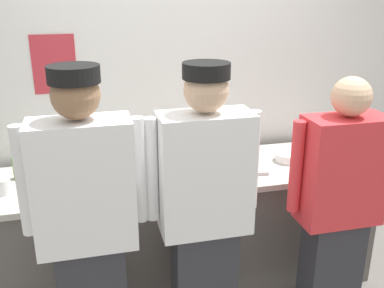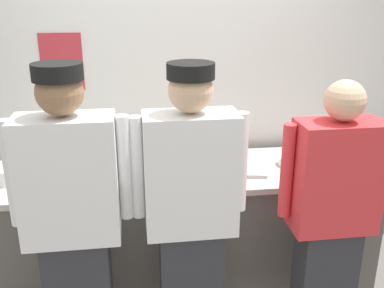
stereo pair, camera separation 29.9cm
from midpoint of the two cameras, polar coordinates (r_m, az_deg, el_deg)
wall_back at (r=3.33m, az=-5.33°, el=6.93°), size 4.21×0.11×2.69m
prep_counter at (r=3.21m, az=-3.43°, el=-10.86°), size 2.68×0.72×0.89m
chef_near_left at (r=2.35m, az=-17.05°, el=-10.24°), size 0.63×0.24×1.75m
chef_center at (r=2.40m, az=-1.95°, el=-8.90°), size 0.62×0.24×1.74m
chef_far_right at (r=2.66m, az=15.29°, el=-8.12°), size 0.60×0.24×1.64m
plate_stack_front at (r=3.20m, az=9.83°, el=-1.73°), size 0.19×0.19×0.06m
plate_stack_rear at (r=3.00m, az=-6.19°, el=-3.05°), size 0.21×0.21×0.06m
mixing_bowl_steel at (r=3.02m, az=-14.37°, el=-3.02°), size 0.33×0.33×0.10m
sheet_tray at (r=3.04m, az=2.69°, el=-3.01°), size 0.47×0.35×0.02m
squeeze_bottle_primary at (r=2.83m, az=-8.39°, el=-3.30°), size 0.06×0.06×0.18m
squeeze_bottle_secondary at (r=3.12m, az=-24.36°, el=-2.70°), size 0.05×0.05×0.18m
ramekin_yellow_sauce at (r=2.83m, az=-0.92°, el=-4.61°), size 0.09×0.09×0.04m
ramekin_red_sauce at (r=3.01m, az=-21.84°, el=-4.45°), size 0.11×0.11×0.04m
ramekin_green_sauce at (r=3.31m, az=13.22°, el=-1.33°), size 0.10×0.10×0.05m
deli_cup at (r=2.95m, az=-26.01°, el=-5.04°), size 0.09×0.09×0.10m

